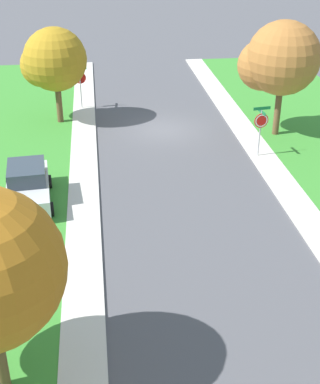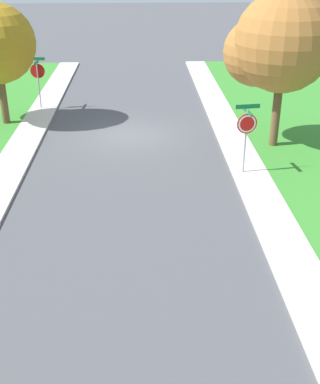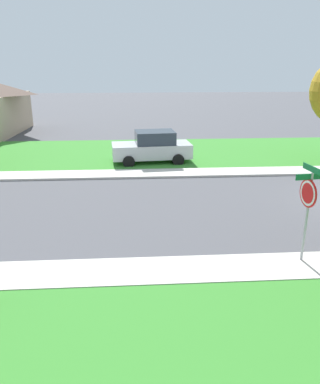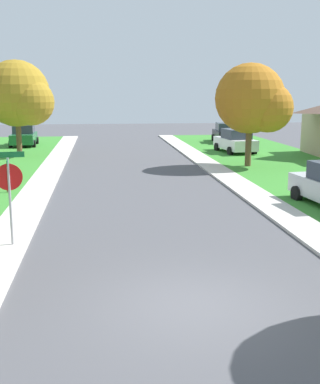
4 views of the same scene
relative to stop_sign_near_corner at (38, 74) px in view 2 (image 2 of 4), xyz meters
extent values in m
plane|color=#4C4C51|center=(-4.83, 4.43, -1.89)|extent=(120.00, 120.00, 0.00)
cube|color=beige|center=(-9.53, 16.43, -1.84)|extent=(1.40, 56.00, 0.10)
cylinder|color=#9E9EA3|center=(0.00, 0.03, -0.59)|extent=(0.07, 0.07, 2.60)
cylinder|color=red|center=(0.00, -0.02, 0.16)|extent=(0.76, 0.09, 0.76)
cylinder|color=white|center=(0.00, -0.04, 0.16)|extent=(0.67, 0.06, 0.67)
cylinder|color=red|center=(0.00, -0.04, 0.16)|extent=(0.55, 0.05, 0.55)
cube|color=#146B38|center=(0.00, 0.03, 0.80)|extent=(0.92, 0.09, 0.16)
cube|color=#146B38|center=(0.00, 0.03, 0.61)|extent=(0.09, 0.92, 0.16)
cylinder|color=#9E9EA3|center=(-9.25, 8.96, -0.59)|extent=(0.07, 0.07, 2.60)
cylinder|color=red|center=(-9.25, 9.01, 0.16)|extent=(0.76, 0.13, 0.76)
cylinder|color=white|center=(-9.26, 9.03, 0.16)|extent=(0.66, 0.09, 0.67)
cylinder|color=red|center=(-9.26, 9.03, 0.16)|extent=(0.54, 0.07, 0.55)
cube|color=#146B38|center=(-9.25, 8.96, 0.80)|extent=(0.92, 0.14, 0.16)
cube|color=#146B38|center=(-9.25, 8.96, 0.61)|extent=(0.14, 0.92, 0.16)
cylinder|color=brown|center=(1.28, 2.48, -0.59)|extent=(0.36, 0.36, 2.60)
cylinder|color=brown|center=(-11.13, 6.06, -0.36)|extent=(0.36, 0.36, 3.05)
sphere|color=#A0652E|center=(-11.13, 6.06, 2.57)|extent=(4.04, 4.04, 4.04)
sphere|color=#A0652E|center=(-10.22, 5.45, 2.07)|extent=(2.83, 2.83, 2.83)
camera|label=1|loc=(-0.93, 34.07, 9.75)|focal=50.24mm
camera|label=2|loc=(-5.32, 26.60, 6.08)|focal=47.12mm
camera|label=3|loc=(-18.36, 13.50, 3.39)|focal=35.59mm
camera|label=4|loc=(-6.69, -5.14, 2.52)|focal=46.46mm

